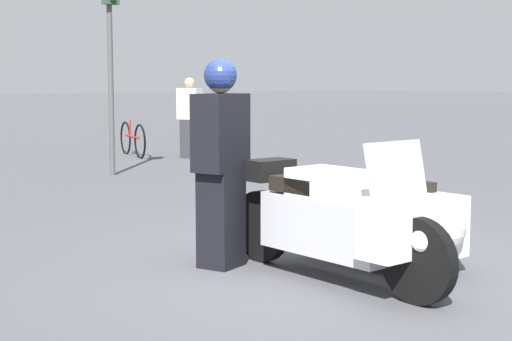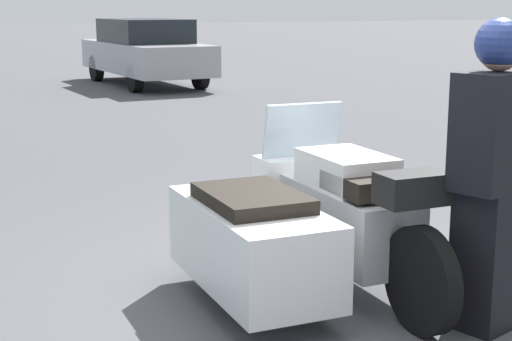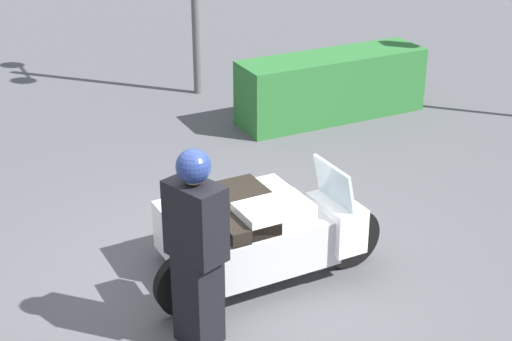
{
  "view_description": "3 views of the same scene",
  "coord_description": "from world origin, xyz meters",
  "px_view_note": "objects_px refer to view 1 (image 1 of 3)",
  "views": [
    {
      "loc": [
        4.83,
        -4.5,
        1.59
      ],
      "look_at": [
        -0.06,
        -0.63,
        0.86
      ],
      "focal_mm": 55.0,
      "sensor_mm": 36.0,
      "label": 1
    },
    {
      "loc": [
        -3.93,
        2.16,
        1.82
      ],
      "look_at": [
        1.14,
        0.09,
        0.67
      ],
      "focal_mm": 55.0,
      "sensor_mm": 36.0,
      "label": 2
    },
    {
      "loc": [
        -2.5,
        -5.75,
        4.12
      ],
      "look_at": [
        0.46,
        0.15,
        1.05
      ],
      "focal_mm": 55.0,
      "sensor_mm": 36.0,
      "label": 3
    }
  ],
  "objects_px": {
    "traffic_light_far": "(111,47)",
    "pedestrian_bystander": "(190,118)",
    "officer_rider": "(221,158)",
    "bicycle_parked": "(133,140)",
    "police_motorcycle": "(368,219)"
  },
  "relations": [
    {
      "from": "police_motorcycle",
      "to": "bicycle_parked",
      "type": "xyz_separation_m",
      "value": [
        -9.99,
        3.47,
        -0.12
      ]
    },
    {
      "from": "police_motorcycle",
      "to": "bicycle_parked",
      "type": "relative_size",
      "value": 1.36
    },
    {
      "from": "officer_rider",
      "to": "pedestrian_bystander",
      "type": "height_order",
      "value": "officer_rider"
    },
    {
      "from": "officer_rider",
      "to": "bicycle_parked",
      "type": "distance_m",
      "value": 10.01
    },
    {
      "from": "pedestrian_bystander",
      "to": "bicycle_parked",
      "type": "distance_m",
      "value": 1.4
    },
    {
      "from": "officer_rider",
      "to": "bicycle_parked",
      "type": "height_order",
      "value": "officer_rider"
    },
    {
      "from": "traffic_light_far",
      "to": "bicycle_parked",
      "type": "height_order",
      "value": "traffic_light_far"
    },
    {
      "from": "traffic_light_far",
      "to": "pedestrian_bystander",
      "type": "distance_m",
      "value": 3.33
    },
    {
      "from": "officer_rider",
      "to": "traffic_light_far",
      "type": "height_order",
      "value": "traffic_light_far"
    },
    {
      "from": "traffic_light_far",
      "to": "bicycle_parked",
      "type": "relative_size",
      "value": 1.86
    },
    {
      "from": "bicycle_parked",
      "to": "traffic_light_far",
      "type": "bearing_deg",
      "value": -21.89
    },
    {
      "from": "pedestrian_bystander",
      "to": "traffic_light_far",
      "type": "bearing_deg",
      "value": 6.21
    },
    {
      "from": "traffic_light_far",
      "to": "police_motorcycle",
      "type": "bearing_deg",
      "value": -12.3
    },
    {
      "from": "officer_rider",
      "to": "pedestrian_bystander",
      "type": "xyz_separation_m",
      "value": [
        -7.92,
        4.95,
        -0.12
      ]
    },
    {
      "from": "officer_rider",
      "to": "pedestrian_bystander",
      "type": "relative_size",
      "value": 1.08
    }
  ]
}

